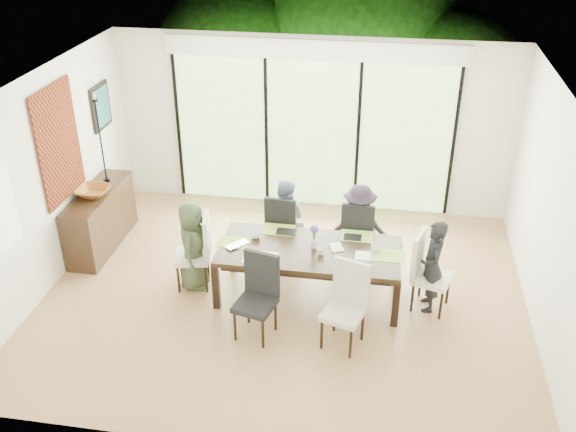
% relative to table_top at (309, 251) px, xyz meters
% --- Properties ---
extents(floor, '(6.00, 5.00, 0.01)m').
position_rel_table_top_xyz_m(floor, '(-0.30, -0.03, -0.67)').
color(floor, brown).
rests_on(floor, ground).
extents(ceiling, '(6.00, 5.00, 0.01)m').
position_rel_table_top_xyz_m(ceiling, '(-0.30, -0.03, 2.04)').
color(ceiling, white).
rests_on(ceiling, wall_back).
extents(wall_back, '(6.00, 0.02, 2.70)m').
position_rel_table_top_xyz_m(wall_back, '(-0.30, 2.48, 0.69)').
color(wall_back, white).
rests_on(wall_back, floor).
extents(wall_front, '(6.00, 0.02, 2.70)m').
position_rel_table_top_xyz_m(wall_front, '(-0.30, -2.54, 0.69)').
color(wall_front, silver).
rests_on(wall_front, floor).
extents(wall_left, '(0.02, 5.00, 2.70)m').
position_rel_table_top_xyz_m(wall_left, '(-3.31, -0.03, 0.69)').
color(wall_left, beige).
rests_on(wall_left, floor).
extents(wall_right, '(0.02, 5.00, 2.70)m').
position_rel_table_top_xyz_m(wall_right, '(2.71, -0.03, 0.69)').
color(wall_right, white).
rests_on(wall_right, floor).
extents(glass_doors, '(4.20, 0.02, 2.30)m').
position_rel_table_top_xyz_m(glass_doors, '(-0.30, 2.44, 0.54)').
color(glass_doors, '#598C3F').
rests_on(glass_doors, wall_back).
extents(blinds_header, '(4.40, 0.06, 0.28)m').
position_rel_table_top_xyz_m(blinds_header, '(-0.30, 2.43, 1.84)').
color(blinds_header, white).
rests_on(blinds_header, wall_back).
extents(mullion_a, '(0.05, 0.04, 2.30)m').
position_rel_table_top_xyz_m(mullion_a, '(-2.40, 2.43, 0.54)').
color(mullion_a, black).
rests_on(mullion_a, wall_back).
extents(mullion_b, '(0.05, 0.04, 2.30)m').
position_rel_table_top_xyz_m(mullion_b, '(-1.00, 2.43, 0.54)').
color(mullion_b, black).
rests_on(mullion_b, wall_back).
extents(mullion_c, '(0.05, 0.04, 2.30)m').
position_rel_table_top_xyz_m(mullion_c, '(0.40, 2.43, 0.54)').
color(mullion_c, black).
rests_on(mullion_c, wall_back).
extents(mullion_d, '(0.05, 0.04, 2.30)m').
position_rel_table_top_xyz_m(mullion_d, '(1.80, 2.43, 0.54)').
color(mullion_d, black).
rests_on(mullion_d, wall_back).
extents(deck, '(6.00, 1.80, 0.10)m').
position_rel_table_top_xyz_m(deck, '(-0.30, 3.37, -0.71)').
color(deck, '#513322').
rests_on(deck, ground).
extents(rail_top, '(6.00, 0.08, 0.06)m').
position_rel_table_top_xyz_m(rail_top, '(-0.30, 4.17, -0.11)').
color(rail_top, brown).
rests_on(rail_top, deck).
extents(foliage_left, '(3.20, 3.20, 3.20)m').
position_rel_table_top_xyz_m(foliage_left, '(-2.10, 5.17, 0.78)').
color(foliage_left, '#14380F').
rests_on(foliage_left, ground).
extents(foliage_mid, '(4.00, 4.00, 4.00)m').
position_rel_table_top_xyz_m(foliage_mid, '(0.10, 5.77, 1.14)').
color(foliage_mid, '#14380F').
rests_on(foliage_mid, ground).
extents(foliage_right, '(2.80, 2.80, 2.80)m').
position_rel_table_top_xyz_m(foliage_right, '(1.90, 4.97, 0.60)').
color(foliage_right, '#14380F').
rests_on(foliage_right, ground).
extents(foliage_far, '(3.60, 3.60, 3.60)m').
position_rel_table_top_xyz_m(foliage_far, '(-0.90, 6.47, 0.96)').
color(foliage_far, '#14380F').
rests_on(foliage_far, ground).
extents(table_top, '(2.21, 1.01, 0.06)m').
position_rel_table_top_xyz_m(table_top, '(0.00, 0.00, 0.00)').
color(table_top, black).
rests_on(table_top, floor).
extents(table_apron, '(2.03, 0.83, 0.09)m').
position_rel_table_top_xyz_m(table_apron, '(0.00, 0.00, -0.08)').
color(table_apron, black).
rests_on(table_apron, floor).
extents(table_leg_fl, '(0.08, 0.08, 0.64)m').
position_rel_table_top_xyz_m(table_leg_fl, '(-1.08, -0.43, -0.35)').
color(table_leg_fl, black).
rests_on(table_leg_fl, floor).
extents(table_leg_fr, '(0.08, 0.08, 0.64)m').
position_rel_table_top_xyz_m(table_leg_fr, '(1.08, -0.43, -0.35)').
color(table_leg_fr, black).
rests_on(table_leg_fr, floor).
extents(table_leg_bl, '(0.08, 0.08, 0.64)m').
position_rel_table_top_xyz_m(table_leg_bl, '(-1.08, 0.43, -0.35)').
color(table_leg_bl, black).
rests_on(table_leg_bl, floor).
extents(table_leg_br, '(0.08, 0.08, 0.64)m').
position_rel_table_top_xyz_m(table_leg_br, '(1.08, 0.43, -0.35)').
color(table_leg_br, black).
rests_on(table_leg_br, floor).
extents(chair_left_end, '(0.50, 0.50, 1.01)m').
position_rel_table_top_xyz_m(chair_left_end, '(-1.50, 0.00, -0.16)').
color(chair_left_end, silver).
rests_on(chair_left_end, floor).
extents(chair_right_end, '(0.53, 0.53, 1.01)m').
position_rel_table_top_xyz_m(chair_right_end, '(1.50, 0.00, -0.16)').
color(chair_right_end, white).
rests_on(chair_right_end, floor).
extents(chair_far_left, '(0.47, 0.47, 1.01)m').
position_rel_table_top_xyz_m(chair_far_left, '(-0.45, 0.85, -0.16)').
color(chair_far_left, black).
rests_on(chair_far_left, floor).
extents(chair_far_right, '(0.44, 0.44, 1.01)m').
position_rel_table_top_xyz_m(chair_far_right, '(0.55, 0.85, -0.16)').
color(chair_far_right, black).
rests_on(chair_far_right, floor).
extents(chair_near_left, '(0.51, 0.51, 1.01)m').
position_rel_table_top_xyz_m(chair_near_left, '(-0.50, -0.87, -0.16)').
color(chair_near_left, black).
rests_on(chair_near_left, floor).
extents(chair_near_right, '(0.53, 0.53, 1.01)m').
position_rel_table_top_xyz_m(chair_near_right, '(0.50, -0.87, -0.16)').
color(chair_near_right, beige).
rests_on(chair_near_right, floor).
extents(person_left_end, '(0.35, 0.56, 1.19)m').
position_rel_table_top_xyz_m(person_left_end, '(-1.48, 0.00, -0.07)').
color(person_left_end, '#3A472F').
rests_on(person_left_end, floor).
extents(person_right_end, '(0.39, 0.58, 1.19)m').
position_rel_table_top_xyz_m(person_right_end, '(1.48, 0.00, -0.07)').
color(person_right_end, black).
rests_on(person_right_end, floor).
extents(person_far_left, '(0.58, 0.40, 1.19)m').
position_rel_table_top_xyz_m(person_far_left, '(-0.45, 0.83, -0.07)').
color(person_far_left, slate).
rests_on(person_far_left, floor).
extents(person_far_right, '(0.58, 0.39, 1.19)m').
position_rel_table_top_xyz_m(person_far_right, '(0.55, 0.83, -0.07)').
color(person_far_right, '#291F2F').
rests_on(person_far_right, floor).
extents(placemat_left, '(0.41, 0.29, 0.01)m').
position_rel_table_top_xyz_m(placemat_left, '(-0.95, 0.00, 0.03)').
color(placemat_left, '#83A63B').
rests_on(placemat_left, table_top).
extents(placemat_right, '(0.41, 0.29, 0.01)m').
position_rel_table_top_xyz_m(placemat_right, '(0.95, 0.00, 0.03)').
color(placemat_right, '#80B540').
rests_on(placemat_right, table_top).
extents(placemat_far_l, '(0.41, 0.29, 0.01)m').
position_rel_table_top_xyz_m(placemat_far_l, '(-0.45, 0.40, 0.03)').
color(placemat_far_l, '#8FA43A').
rests_on(placemat_far_l, table_top).
extents(placemat_far_r, '(0.41, 0.29, 0.01)m').
position_rel_table_top_xyz_m(placemat_far_r, '(0.55, 0.40, 0.03)').
color(placemat_far_r, '#74AA3D').
rests_on(placemat_far_r, table_top).
extents(placemat_paper, '(0.41, 0.29, 0.01)m').
position_rel_table_top_xyz_m(placemat_paper, '(-0.55, -0.30, 0.03)').
color(placemat_paper, white).
rests_on(placemat_paper, table_top).
extents(tablet_far_l, '(0.24, 0.17, 0.01)m').
position_rel_table_top_xyz_m(tablet_far_l, '(-0.35, 0.35, 0.04)').
color(tablet_far_l, black).
rests_on(tablet_far_l, table_top).
extents(tablet_far_r, '(0.22, 0.16, 0.01)m').
position_rel_table_top_xyz_m(tablet_far_r, '(0.50, 0.35, 0.04)').
color(tablet_far_r, black).
rests_on(tablet_far_r, table_top).
extents(papers, '(0.28, 0.20, 0.00)m').
position_rel_table_top_xyz_m(papers, '(0.70, -0.05, 0.03)').
color(papers, white).
rests_on(papers, table_top).
extents(platter_base, '(0.24, 0.24, 0.02)m').
position_rel_table_top_xyz_m(platter_base, '(-0.55, -0.30, 0.04)').
color(platter_base, white).
rests_on(platter_base, table_top).
extents(platter_snacks, '(0.18, 0.18, 0.01)m').
position_rel_table_top_xyz_m(platter_snacks, '(-0.55, -0.30, 0.06)').
color(platter_snacks, '#C36217').
rests_on(platter_snacks, table_top).
extents(vase, '(0.07, 0.07, 0.11)m').
position_rel_table_top_xyz_m(vase, '(0.05, 0.05, 0.08)').
color(vase, silver).
rests_on(vase, table_top).
extents(hyacinth_stems, '(0.04, 0.04, 0.15)m').
position_rel_table_top_xyz_m(hyacinth_stems, '(0.05, 0.05, 0.19)').
color(hyacinth_stems, '#337226').
rests_on(hyacinth_stems, table_top).
extents(hyacinth_blooms, '(0.10, 0.10, 0.10)m').
position_rel_table_top_xyz_m(hyacinth_blooms, '(0.05, 0.05, 0.29)').
color(hyacinth_blooms, '#5147B3').
rests_on(hyacinth_blooms, table_top).
extents(laptop, '(0.35, 0.36, 0.02)m').
position_rel_table_top_xyz_m(laptop, '(-0.85, -0.10, 0.04)').
color(laptop, silver).
rests_on(laptop, table_top).
extents(cup_a, '(0.13, 0.13, 0.09)m').
position_rel_table_top_xyz_m(cup_a, '(-0.70, 0.15, 0.07)').
color(cup_a, white).
rests_on(cup_a, table_top).
extents(cup_b, '(0.12, 0.12, 0.08)m').
position_rel_table_top_xyz_m(cup_b, '(0.15, -0.10, 0.07)').
color(cup_b, white).
rests_on(cup_b, table_top).
extents(cup_c, '(0.12, 0.12, 0.09)m').
position_rel_table_top_xyz_m(cup_c, '(0.80, 0.10, 0.07)').
color(cup_c, white).
rests_on(cup_c, table_top).
extents(book, '(0.21, 0.25, 0.02)m').
position_rel_table_top_xyz_m(book, '(0.25, 0.05, 0.04)').
color(book, white).
rests_on(book, table_top).
extents(sideboard, '(0.42, 1.51, 0.85)m').
position_rel_table_top_xyz_m(sideboard, '(-3.06, 0.75, -0.24)').
color(sideboard, black).
rests_on(sideboard, floor).
extents(bowl, '(0.45, 0.45, 0.11)m').
position_rel_table_top_xyz_m(bowl, '(-3.06, 0.65, 0.24)').
color(bowl, brown).
rests_on(bowl, sideboard).
extents(candlestick_base, '(0.09, 0.09, 0.04)m').
position_rel_table_top_xyz_m(candlestick_base, '(-3.06, 1.10, 0.20)').
color(candlestick_base, black).
rests_on(candlestick_base, sideboard).
extents(candlestick_shaft, '(0.02, 0.02, 1.18)m').
position_rel_table_top_xyz_m(candlestick_shaft, '(-3.06, 1.10, 0.80)').
color(candlestick_shaft, black).
rests_on(candlestick_shaft, sideboard).
extents(candlestick_pan, '(0.09, 0.09, 0.03)m').
position_rel_table_top_xyz_m(candlestick_pan, '(-3.06, 1.10, 1.38)').
color(candlestick_pan, black).
rests_on(candlestick_pan, sideboard).
extents(candle, '(0.03, 0.03, 0.09)m').
position_rel_table_top_xyz_m(candle, '(-3.06, 1.10, 1.44)').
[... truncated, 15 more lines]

